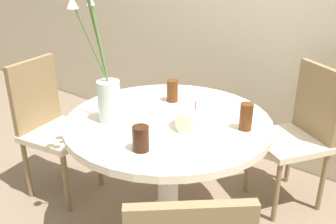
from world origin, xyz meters
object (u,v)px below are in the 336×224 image
at_px(flower_vase, 105,81).
at_px(drink_glass_1, 172,91).
at_px(drink_glass_0, 141,139).
at_px(drink_glass_2, 246,117).
at_px(side_plate, 119,106).
at_px(birthday_cake, 195,119).
at_px(chair_far_back, 50,120).
at_px(chair_near_front, 300,129).

height_order(flower_vase, drink_glass_1, flower_vase).
relative_size(drink_glass_0, drink_glass_2, 0.84).
height_order(drink_glass_1, drink_glass_2, drink_glass_2).
bearing_deg(side_plate, flower_vase, -63.29).
distance_m(birthday_cake, flower_vase, 0.50).
distance_m(birthday_cake, drink_glass_2, 0.25).
relative_size(birthday_cake, flower_vase, 0.26).
relative_size(birthday_cake, drink_glass_0, 1.72).
height_order(drink_glass_0, drink_glass_1, drink_glass_1).
bearing_deg(chair_far_back, chair_near_front, -66.28).
height_order(chair_far_back, side_plate, chair_far_back).
bearing_deg(chair_far_back, drink_glass_1, -73.24).
relative_size(chair_far_back, side_plate, 5.21).
height_order(side_plate, drink_glass_0, drink_glass_0).
bearing_deg(drink_glass_0, chair_far_back, 168.57).
distance_m(chair_near_front, drink_glass_2, 0.67).
xyz_separation_m(chair_near_front, birthday_cake, (-0.31, -0.75, 0.26)).
bearing_deg(drink_glass_2, flower_vase, -150.64).
height_order(chair_near_front, flower_vase, flower_vase).
relative_size(side_plate, drink_glass_2, 1.27).
bearing_deg(drink_glass_1, flower_vase, -103.62).
xyz_separation_m(flower_vase, side_plate, (-0.09, 0.17, -0.22)).
distance_m(birthday_cake, side_plate, 0.51).
bearing_deg(chair_near_front, birthday_cake, -79.10).
relative_size(chair_near_front, flower_vase, 1.18).
relative_size(chair_far_back, drink_glass_0, 7.85).
bearing_deg(drink_glass_0, flower_vase, 159.96).
height_order(birthday_cake, flower_vase, flower_vase).
xyz_separation_m(flower_vase, drink_glass_0, (0.35, -0.13, -0.16)).
xyz_separation_m(chair_far_back, drink_glass_2, (1.26, 0.28, 0.27)).
xyz_separation_m(side_plate, drink_glass_2, (0.71, 0.18, 0.06)).
relative_size(chair_near_front, drink_glass_2, 6.60).
xyz_separation_m(birthday_cake, side_plate, (-0.51, -0.03, -0.05)).
bearing_deg(side_plate, chair_near_front, 43.99).
height_order(flower_vase, drink_glass_2, flower_vase).
bearing_deg(chair_near_front, drink_glass_2, -66.10).
bearing_deg(drink_glass_2, chair_near_front, 80.74).
bearing_deg(drink_glass_1, birthday_cake, -35.89).
bearing_deg(flower_vase, drink_glass_0, -20.04).
bearing_deg(flower_vase, side_plate, 116.71).
bearing_deg(flower_vase, birthday_cake, 26.53).
xyz_separation_m(drink_glass_1, drink_glass_2, (0.52, -0.08, 0.00)).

